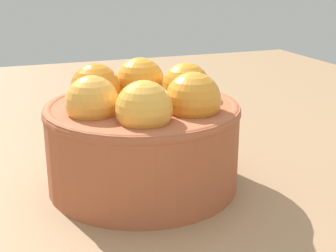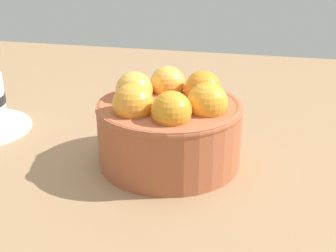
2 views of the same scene
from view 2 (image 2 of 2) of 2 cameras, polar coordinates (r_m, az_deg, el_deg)
ground_plane at (r=56.66cm, az=0.16°, el=-5.67°), size 117.77×102.68×3.18cm
terracotta_bowl at (r=53.90cm, az=0.16°, el=0.20°), size 16.33×16.33×10.26cm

